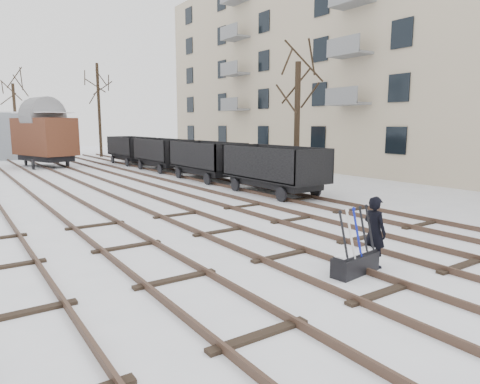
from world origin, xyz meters
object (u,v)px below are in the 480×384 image
object	(u,v)px
freight_wagon_a	(274,176)
ground_frame	(355,262)
box_van_wagon	(44,135)
worker	(375,232)

from	to	relation	value
freight_wagon_a	ground_frame	bearing A→B (deg)	-119.35
ground_frame	box_van_wagon	bearing A→B (deg)	84.94
box_van_wagon	worker	bearing A→B (deg)	-104.58
freight_wagon_a	box_van_wagon	xyz separation A→B (m)	(-6.42, 20.80, 1.59)
ground_frame	freight_wagon_a	world-z (taller)	freight_wagon_a
worker	freight_wagon_a	distance (m)	10.73
worker	freight_wagon_a	bearing A→B (deg)	-23.08
worker	freight_wagon_a	size ratio (longest dim) A/B	0.30
ground_frame	freight_wagon_a	bearing A→B (deg)	53.81
ground_frame	freight_wagon_a	size ratio (longest dim) A/B	0.27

